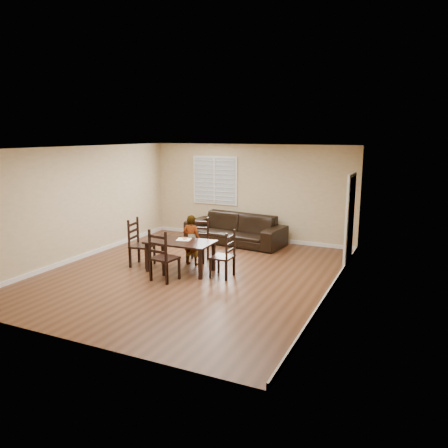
{
  "coord_description": "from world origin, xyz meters",
  "views": [
    {
      "loc": [
        4.48,
        -7.93,
        2.99
      ],
      "look_at": [
        0.45,
        0.74,
        1.0
      ],
      "focal_mm": 35.0,
      "sensor_mm": 36.0,
      "label": 1
    }
  ],
  "objects_px": {
    "child": "(192,240)",
    "sofa": "(235,229)",
    "donut": "(185,239)",
    "chair_left": "(137,244)",
    "chair_near": "(199,241)",
    "chair_far": "(161,259)",
    "dining_table": "(180,245)",
    "chair_right": "(227,257)"
  },
  "relations": [
    {
      "from": "chair_left",
      "to": "donut",
      "type": "bearing_deg",
      "value": -88.03
    },
    {
      "from": "child",
      "to": "sofa",
      "type": "relative_size",
      "value": 0.43
    },
    {
      "from": "chair_near",
      "to": "chair_far",
      "type": "bearing_deg",
      "value": -99.38
    },
    {
      "from": "dining_table",
      "to": "child",
      "type": "xyz_separation_m",
      "value": [
        -0.01,
        0.53,
        -0.0
      ]
    },
    {
      "from": "chair_far",
      "to": "chair_left",
      "type": "relative_size",
      "value": 1.0
    },
    {
      "from": "chair_near",
      "to": "donut",
      "type": "height_order",
      "value": "chair_near"
    },
    {
      "from": "chair_near",
      "to": "donut",
      "type": "xyz_separation_m",
      "value": [
        0.06,
        -0.78,
        0.23
      ]
    },
    {
      "from": "chair_right",
      "to": "child",
      "type": "height_order",
      "value": "child"
    },
    {
      "from": "chair_near",
      "to": "donut",
      "type": "relative_size",
      "value": 10.67
    },
    {
      "from": "chair_left",
      "to": "chair_near",
      "type": "bearing_deg",
      "value": -56.14
    },
    {
      "from": "chair_near",
      "to": "chair_right",
      "type": "distance_m",
      "value": 1.48
    },
    {
      "from": "chair_near",
      "to": "chair_right",
      "type": "relative_size",
      "value": 1.03
    },
    {
      "from": "dining_table",
      "to": "chair_near",
      "type": "bearing_deg",
      "value": 91.24
    },
    {
      "from": "chair_near",
      "to": "chair_right",
      "type": "height_order",
      "value": "chair_near"
    },
    {
      "from": "chair_near",
      "to": "chair_left",
      "type": "distance_m",
      "value": 1.47
    },
    {
      "from": "child",
      "to": "donut",
      "type": "relative_size",
      "value": 12.09
    },
    {
      "from": "donut",
      "to": "dining_table",
      "type": "bearing_deg",
      "value": -94.98
    },
    {
      "from": "chair_left",
      "to": "sofa",
      "type": "xyz_separation_m",
      "value": [
        1.22,
        2.85,
        -0.1
      ]
    },
    {
      "from": "chair_near",
      "to": "chair_far",
      "type": "xyz_separation_m",
      "value": [
        0.04,
        -1.74,
        0.03
      ]
    },
    {
      "from": "chair_left",
      "to": "dining_table",
      "type": "bearing_deg",
      "value": -96.09
    },
    {
      "from": "chair_far",
      "to": "sofa",
      "type": "height_order",
      "value": "chair_far"
    },
    {
      "from": "child",
      "to": "donut",
      "type": "distance_m",
      "value": 0.38
    },
    {
      "from": "chair_left",
      "to": "child",
      "type": "relative_size",
      "value": 0.94
    },
    {
      "from": "chair_far",
      "to": "chair_left",
      "type": "xyz_separation_m",
      "value": [
        -1.13,
        0.75,
        0.0
      ]
    },
    {
      "from": "donut",
      "to": "sofa",
      "type": "distance_m",
      "value": 2.66
    },
    {
      "from": "chair_right",
      "to": "dining_table",
      "type": "bearing_deg",
      "value": -88.44
    },
    {
      "from": "chair_left",
      "to": "child",
      "type": "xyz_separation_m",
      "value": [
        1.12,
        0.57,
        0.09
      ]
    },
    {
      "from": "chair_far",
      "to": "child",
      "type": "relative_size",
      "value": 0.93
    },
    {
      "from": "chair_near",
      "to": "chair_left",
      "type": "bearing_deg",
      "value": -148.6
    },
    {
      "from": "chair_right",
      "to": "chair_left",
      "type": "bearing_deg",
      "value": -87.93
    },
    {
      "from": "chair_left",
      "to": "sofa",
      "type": "relative_size",
      "value": 0.4
    },
    {
      "from": "donut",
      "to": "chair_left",
      "type": "bearing_deg",
      "value": -169.76
    },
    {
      "from": "chair_far",
      "to": "child",
      "type": "height_order",
      "value": "child"
    },
    {
      "from": "chair_far",
      "to": "chair_left",
      "type": "distance_m",
      "value": 1.36
    },
    {
      "from": "chair_left",
      "to": "chair_right",
      "type": "bearing_deg",
      "value": -96.59
    },
    {
      "from": "child",
      "to": "donut",
      "type": "bearing_deg",
      "value": 91.91
    },
    {
      "from": "chair_far",
      "to": "chair_left",
      "type": "height_order",
      "value": "chair_left"
    },
    {
      "from": "sofa",
      "to": "chair_near",
      "type": "bearing_deg",
      "value": -86.93
    },
    {
      "from": "dining_table",
      "to": "sofa",
      "type": "distance_m",
      "value": 2.81
    },
    {
      "from": "chair_near",
      "to": "sofa",
      "type": "distance_m",
      "value": 1.87
    },
    {
      "from": "sofa",
      "to": "donut",
      "type": "bearing_deg",
      "value": -84.54
    },
    {
      "from": "child",
      "to": "chair_near",
      "type": "bearing_deg",
      "value": -88.13
    }
  ]
}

